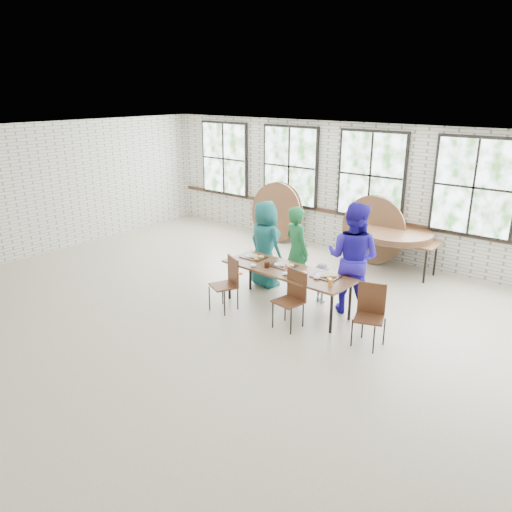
{
  "coord_description": "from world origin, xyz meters",
  "views": [
    {
      "loc": [
        4.97,
        -5.71,
        3.71
      ],
      "look_at": [
        0.0,
        0.4,
        1.05
      ],
      "focal_mm": 35.0,
      "sensor_mm": 36.0,
      "label": 1
    }
  ],
  "objects_px": {
    "dining_table": "(287,272)",
    "chair_near_right": "(293,294)",
    "storage_table": "(395,240)",
    "chair_near_left": "(228,279)"
  },
  "relations": [
    {
      "from": "dining_table",
      "to": "chair_near_right",
      "type": "bearing_deg",
      "value": -43.91
    },
    {
      "from": "chair_near_right",
      "to": "storage_table",
      "type": "distance_m",
      "value": 3.49
    },
    {
      "from": "dining_table",
      "to": "chair_near_right",
      "type": "height_order",
      "value": "chair_near_right"
    },
    {
      "from": "chair_near_left",
      "to": "chair_near_right",
      "type": "height_order",
      "value": "same"
    },
    {
      "from": "dining_table",
      "to": "chair_near_left",
      "type": "height_order",
      "value": "chair_near_left"
    },
    {
      "from": "storage_table",
      "to": "chair_near_right",
      "type": "bearing_deg",
      "value": -93.84
    },
    {
      "from": "dining_table",
      "to": "storage_table",
      "type": "height_order",
      "value": "same"
    },
    {
      "from": "chair_near_left",
      "to": "storage_table",
      "type": "relative_size",
      "value": 0.52
    },
    {
      "from": "chair_near_left",
      "to": "storage_table",
      "type": "xyz_separation_m",
      "value": [
        1.42,
        3.65,
        0.13
      ]
    },
    {
      "from": "chair_near_right",
      "to": "storage_table",
      "type": "height_order",
      "value": "chair_near_right"
    }
  ]
}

